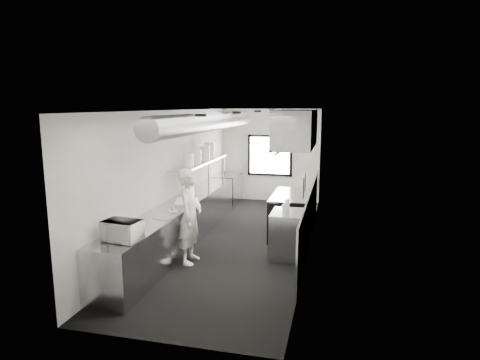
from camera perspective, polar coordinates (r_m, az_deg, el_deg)
The scene contains 35 objects.
floor at distance 9.01m, azimuth -0.14°, elevation -8.45°, with size 3.00×8.00×0.01m, color black.
ceiling at distance 8.53m, azimuth -0.15°, elevation 9.65°, with size 3.00×8.00×0.01m, color white.
wall_back at distance 12.54m, azimuth 4.18°, elevation 3.43°, with size 3.00×0.02×2.80m, color silver.
wall_front at distance 4.97m, azimuth -11.19°, elevation -7.45°, with size 3.00×0.02×2.80m, color silver.
wall_left at distance 9.13m, azimuth -9.34°, elevation 0.73°, with size 0.02×8.00×2.80m, color silver.
wall_right at distance 8.44m, azimuth 9.80°, elevation -0.07°, with size 0.02×8.00×2.80m, color silver.
wall_cladding at distance 8.92m, azimuth 9.63°, elevation -5.10°, with size 0.03×5.50×1.10m, color #9498A1.
hvac_duct at distance 9.11m, azimuth -3.87°, elevation 8.10°, with size 0.40×0.40×6.40m, color gray.
service_window at distance 12.51m, azimuth 4.15°, elevation 3.41°, with size 1.36×0.05×1.25m.
exhaust_hood at distance 9.05m, azimuth 7.72°, elevation 7.00°, with size 0.81×2.20×0.88m.
prep_counter at distance 8.76m, azimuth -8.30°, elevation -6.03°, with size 0.70×6.00×0.90m, color #9498A1.
pass_shelf at distance 9.92m, azimuth -5.48°, elevation 2.37°, with size 0.45×3.00×0.68m.
range at distance 9.36m, azimuth 7.08°, elevation -4.80°, with size 0.88×1.60×0.94m.
bottle_station at distance 8.02m, azimuth 6.73°, elevation -7.53°, with size 0.65×0.80×0.90m, color #9498A1.
far_work_table at distance 12.17m, azimuth -1.85°, elevation -1.30°, with size 0.70×1.20×0.90m, color #9498A1.
notice_sheet_a at distance 7.23m, azimuth 8.97°, elevation -0.17°, with size 0.02×0.28×0.38m, color white.
notice_sheet_b at distance 6.90m, azimuth 8.72°, elevation -1.09°, with size 0.02×0.28×0.38m, color white.
line_cook at distance 7.66m, azimuth -6.97°, elevation -4.99°, with size 0.65×0.42×1.77m, color silver.
microwave at distance 6.44m, azimuth -16.05°, elevation -6.76°, with size 0.51×0.39×0.31m, color white.
deli_tub_a at distance 6.67m, azimuth -17.28°, elevation -7.19°, with size 0.13×0.13×0.09m, color silver.
deli_tub_b at distance 6.81m, azimuth -16.30°, elevation -6.79°, with size 0.13×0.13×0.09m, color silver.
newspaper at distance 7.62m, azimuth -10.29°, elevation -5.03°, with size 0.30×0.38×0.01m, color silver.
small_plate at distance 8.00m, azimuth -9.31°, elevation -4.25°, with size 0.19×0.19×0.02m, color silver.
pastry at distance 7.98m, azimuth -9.32°, elevation -3.91°, with size 0.08×0.08×0.08m, color tan.
cutting_board at distance 8.78m, azimuth -7.35°, elevation -2.86°, with size 0.46×0.62×0.02m, color silver.
knife_block at distance 9.41m, azimuth -7.09°, elevation -1.32°, with size 0.10×0.21×0.23m, color brown.
plate_stack_a at distance 9.21m, azimuth -7.21°, elevation 2.80°, with size 0.24×0.24×0.28m, color silver.
plate_stack_b at distance 9.67m, azimuth -6.12°, elevation 3.32°, with size 0.25×0.25×0.32m, color silver.
plate_stack_c at distance 10.15m, azimuth -4.88°, elevation 3.75°, with size 0.25×0.25×0.35m, color silver.
plate_stack_d at distance 10.63m, azimuth -4.25°, elevation 4.18°, with size 0.26×0.26×0.40m, color silver.
squeeze_bottle_a at distance 7.56m, azimuth 6.08°, elevation -4.44°, with size 0.05×0.05×0.16m, color silver.
squeeze_bottle_b at distance 7.72m, azimuth 6.08°, elevation -4.05°, with size 0.06×0.06×0.18m, color silver.
squeeze_bottle_c at distance 7.93m, azimuth 6.30°, elevation -3.73°, with size 0.05×0.05×0.16m, color silver.
squeeze_bottle_d at distance 8.07m, azimuth 6.48°, elevation -3.40°, with size 0.06×0.06×0.19m, color silver.
squeeze_bottle_e at distance 8.17m, azimuth 6.67°, elevation -3.29°, with size 0.06×0.06×0.18m, color silver.
Camera 1 is at (2.01, -8.29, 2.90)m, focal length 30.76 mm.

